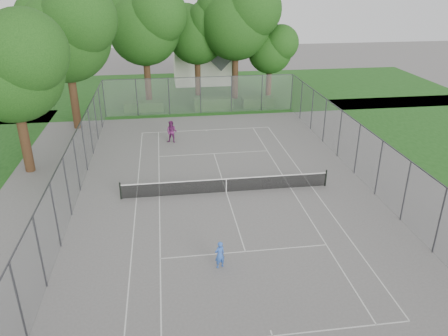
{
  "coord_description": "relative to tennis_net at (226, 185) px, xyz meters",
  "views": [
    {
      "loc": [
        -3.52,
        -23.83,
        12.38
      ],
      "look_at": [
        0.0,
        1.0,
        1.2
      ],
      "focal_mm": 35.0,
      "sensor_mm": 36.0,
      "label": 1
    }
  ],
  "objects": [
    {
      "name": "hedge_left",
      "position": [
        -5.48,
        18.37,
        -0.03
      ],
      "size": [
        3.82,
        1.15,
        0.95
      ],
      "primitive_type": "cube",
      "color": "#214C18",
      "rests_on": "ground"
    },
    {
      "name": "tree_far_midright",
      "position": [
        4.3,
        22.05,
        7.82
      ],
      "size": [
        8.43,
        7.69,
        12.11
      ],
      "color": "#372214",
      "rests_on": "ground"
    },
    {
      "name": "tree_side_front",
      "position": [
        -12.76,
        5.02,
        6.85
      ],
      "size": [
        7.45,
        6.8,
        10.71
      ],
      "color": "#372214",
      "rests_on": "ground"
    },
    {
      "name": "grass_far",
      "position": [
        0.0,
        26.0,
        -0.51
      ],
      "size": [
        60.0,
        20.0,
        0.0
      ],
      "primitive_type": "cube",
      "color": "#1B4B15",
      "rests_on": "ground"
    },
    {
      "name": "tennis_net",
      "position": [
        0.0,
        0.0,
        0.0
      ],
      "size": [
        12.87,
        0.1,
        1.1
      ],
      "color": "black",
      "rests_on": "ground"
    },
    {
      "name": "tree_far_right",
      "position": [
        7.96,
        22.01,
        4.78
      ],
      "size": [
        5.37,
        4.9,
        7.71
      ],
      "color": "#372214",
      "rests_on": "ground"
    },
    {
      "name": "hedge_mid",
      "position": [
        1.33,
        17.97,
        0.08
      ],
      "size": [
        3.79,
        1.08,
        1.19
      ],
      "primitive_type": "cube",
      "color": "#214C18",
      "rests_on": "ground"
    },
    {
      "name": "girl_player",
      "position": [
        -1.39,
        -7.43,
        0.17
      ],
      "size": [
        0.59,
        0.49,
        1.37
      ],
      "primitive_type": "imported",
      "rotation": [
        0.0,
        0.0,
        3.53
      ],
      "color": "blue",
      "rests_on": "ground"
    },
    {
      "name": "tree_side_back",
      "position": [
        -11.0,
        14.06,
        7.82
      ],
      "size": [
        8.43,
        7.69,
        12.11
      ],
      "color": "#372214",
      "rests_on": "ground"
    },
    {
      "name": "house",
      "position": [
        1.62,
        30.28,
        3.11
      ],
      "size": [
        7.22,
        5.6,
        8.99
      ],
      "color": "silver",
      "rests_on": "ground"
    },
    {
      "name": "tree_far_midleft",
      "position": [
        0.45,
        23.97,
        6.43
      ],
      "size": [
        7.03,
        6.42,
        10.1
      ],
      "color": "#372214",
      "rests_on": "ground"
    },
    {
      "name": "perimeter_fence",
      "position": [
        0.0,
        0.0,
        1.3
      ],
      "size": [
        18.08,
        34.08,
        3.52
      ],
      "color": "#38383D",
      "rests_on": "ground"
    },
    {
      "name": "hedge_right",
      "position": [
        5.98,
        18.34,
        -0.02
      ],
      "size": [
        3.28,
        1.2,
        0.98
      ],
      "primitive_type": "cube",
      "color": "#214C18",
      "rests_on": "ground"
    },
    {
      "name": "court_markings",
      "position": [
        0.0,
        0.0,
        -0.5
      ],
      "size": [
        11.03,
        23.83,
        0.01
      ],
      "color": "silver",
      "rests_on": "ground"
    },
    {
      "name": "ground",
      "position": [
        0.0,
        0.0,
        -0.51
      ],
      "size": [
        120.0,
        120.0,
        0.0
      ],
      "primitive_type": "plane",
      "color": "#64615F",
      "rests_on": "ground"
    },
    {
      "name": "tree_far_left",
      "position": [
        -4.92,
        21.36,
        7.49
      ],
      "size": [
        8.1,
        7.39,
        11.64
      ],
      "color": "#372214",
      "rests_on": "ground"
    },
    {
      "name": "woman_player",
      "position": [
        -3.03,
        9.24,
        0.39
      ],
      "size": [
        1.06,
        0.95,
        1.8
      ],
      "primitive_type": "imported",
      "rotation": [
        0.0,
        0.0,
        -0.37
      ],
      "color": "#652158",
      "rests_on": "ground"
    }
  ]
}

